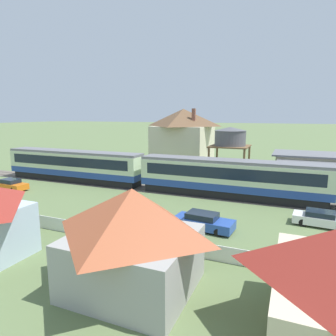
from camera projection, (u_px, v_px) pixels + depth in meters
ground_plane at (268, 202)px, 31.33m from camera, size 600.00×600.00×0.00m
passenger_train at (232, 177)px, 32.59m from camera, size 63.28×2.96×4.20m
railway_track at (309, 206)px, 30.02m from camera, size 111.31×3.60×0.04m
station_building at (325, 170)px, 37.89m from camera, size 12.58×8.14×4.13m
station_house_brown_roof at (183, 137)px, 53.12m from camera, size 9.80×10.41×10.01m
water_tower at (230, 138)px, 41.10m from camera, size 5.19×5.19×7.35m
cottage_terracotta_roof at (133, 238)px, 15.33m from camera, size 6.52×6.11×5.39m
picket_fence_front at (91, 231)px, 22.21m from camera, size 43.93×0.06×1.05m
parked_car_orange at (11, 185)px, 36.21m from camera, size 4.26×1.99×1.35m
parked_car_white at (321, 219)px, 24.48m from camera, size 4.49×2.13×1.26m
parked_car_blue at (203, 221)px, 23.78m from camera, size 4.90×2.31×1.35m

